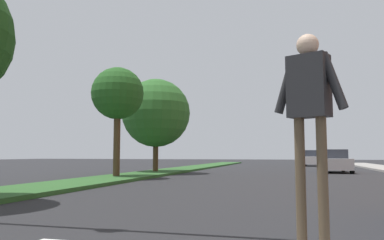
{
  "coord_description": "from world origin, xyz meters",
  "views": [
    {
      "loc": [
        0.8,
        4.92,
        1.29
      ],
      "look_at": [
        -2.21,
        16.14,
        2.35
      ],
      "focal_mm": 35.23,
      "sensor_mm": 36.0,
      "label": 1
    }
  ],
  "objects_px": {
    "tree_far": "(118,94)",
    "sedan_midblock": "(335,162)",
    "pedestrian_performer": "(310,116)",
    "sedan_distant": "(312,159)",
    "tree_distant": "(156,113)"
  },
  "relations": [
    {
      "from": "tree_far",
      "to": "sedan_midblock",
      "type": "xyz_separation_m",
      "value": [
        11.98,
        10.13,
        -3.78
      ]
    },
    {
      "from": "tree_far",
      "to": "sedan_midblock",
      "type": "relative_size",
      "value": 1.35
    },
    {
      "from": "tree_far",
      "to": "sedan_distant",
      "type": "xyz_separation_m",
      "value": [
        11.17,
        25.37,
        -3.73
      ]
    },
    {
      "from": "tree_distant",
      "to": "pedestrian_performer",
      "type": "height_order",
      "value": "tree_distant"
    },
    {
      "from": "pedestrian_performer",
      "to": "sedan_distant",
      "type": "bearing_deg",
      "value": 87.34
    },
    {
      "from": "sedan_midblock",
      "to": "pedestrian_performer",
      "type": "bearing_deg",
      "value": -96.14
    },
    {
      "from": "tree_distant",
      "to": "pedestrian_performer",
      "type": "distance_m",
      "value": 22.3
    },
    {
      "from": "tree_far",
      "to": "pedestrian_performer",
      "type": "xyz_separation_m",
      "value": [
        9.31,
        -14.64,
        -2.88
      ]
    },
    {
      "from": "sedan_distant",
      "to": "tree_far",
      "type": "bearing_deg",
      "value": -113.77
    },
    {
      "from": "tree_distant",
      "to": "sedan_distant",
      "type": "distance_m",
      "value": 22.92
    },
    {
      "from": "sedan_midblock",
      "to": "sedan_distant",
      "type": "bearing_deg",
      "value": 93.02
    },
    {
      "from": "tree_far",
      "to": "sedan_midblock",
      "type": "distance_m",
      "value": 16.13
    },
    {
      "from": "pedestrian_performer",
      "to": "sedan_midblock",
      "type": "xyz_separation_m",
      "value": [
        2.66,
        24.76,
        -0.9
      ]
    },
    {
      "from": "sedan_midblock",
      "to": "tree_distant",
      "type": "bearing_deg",
      "value": -158.82
    },
    {
      "from": "tree_far",
      "to": "pedestrian_performer",
      "type": "relative_size",
      "value": 2.35
    }
  ]
}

